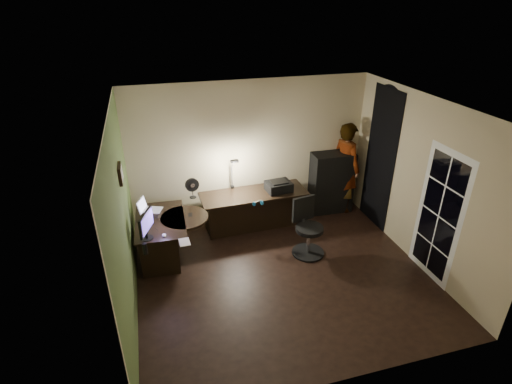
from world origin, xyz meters
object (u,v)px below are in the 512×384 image
object	(u,v)px
monitor	(146,230)
office_chair	(310,229)
desk_right	(254,210)
desk_left	(162,239)
cabinet	(331,182)
person	(346,167)

from	to	relation	value
monitor	office_chair	distance (m)	2.65
desk_right	office_chair	xyz separation A→B (m)	(0.68, -1.07, 0.13)
desk_left	desk_right	bearing A→B (deg)	18.92
office_chair	desk_left	bearing A→B (deg)	157.05
desk_left	cabinet	distance (m)	3.50
desk_right	monitor	bearing A→B (deg)	-154.32
desk_left	desk_right	xyz separation A→B (m)	(1.72, 0.52, 0.00)
desk_right	office_chair	distance (m)	1.27
desk_left	monitor	xyz separation A→B (m)	(-0.22, -0.49, 0.52)
desk_right	person	distance (m)	2.06
cabinet	person	distance (m)	0.41
cabinet	monitor	bearing A→B (deg)	-159.17
cabinet	person	bearing A→B (deg)	1.57
office_chair	monitor	bearing A→B (deg)	168.66
cabinet	office_chair	distance (m)	1.67
desk_right	monitor	xyz separation A→B (m)	(-1.94, -1.01, 0.52)
desk_left	person	world-z (taller)	person
desk_left	cabinet	xyz separation A→B (m)	(3.40, 0.78, 0.25)
desk_left	office_chair	distance (m)	2.46
desk_left	office_chair	bearing A→B (deg)	-10.76
person	desk_left	bearing A→B (deg)	84.34
monitor	cabinet	bearing A→B (deg)	41.16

